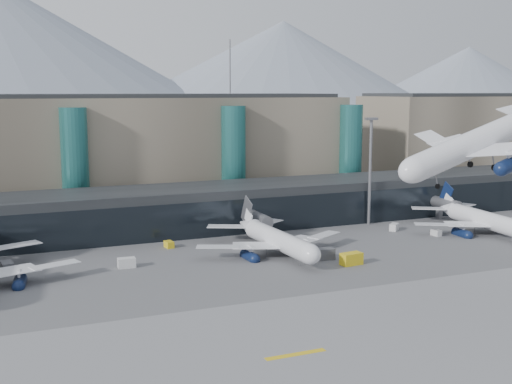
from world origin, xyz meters
TOP-DOWN VIEW (x-y plane):
  - ground at (0.00, 0.00)m, footprint 900.00×900.00m
  - runway_strip at (0.00, -15.00)m, footprint 400.00×40.00m
  - runway_markings at (-0.00, -15.00)m, footprint 128.00×1.00m
  - concourse at (-0.02, 57.73)m, footprint 170.00×27.00m
  - terminal_main at (-25.00, 90.00)m, footprint 130.00×30.00m
  - terminal_east at (95.00, 90.00)m, footprint 70.00×30.00m
  - teal_towers at (-14.99, 74.01)m, footprint 116.40×19.40m
  - mountain_ridge at (15.97, 380.00)m, footprint 910.00×400.00m
  - lightmast_mid at (30.00, 48.00)m, footprint 3.00×1.20m
  - hero_jet at (13.48, -9.00)m, footprint 32.30×32.54m
  - jet_parked_mid at (-2.47, 32.36)m, footprint 33.54×32.83m
  - jet_parked_right at (48.89, 32.23)m, footprint 34.30×33.53m
  - veh_a at (-31.46, 31.84)m, footprint 3.25×1.93m
  - veh_b at (-20.50, 43.50)m, footprint 1.77×2.53m
  - veh_c at (4.59, 23.32)m, footprint 4.09×2.56m
  - veh_d at (31.66, 39.81)m, footprint 3.10×2.96m
  - veh_f at (-51.68, 36.25)m, footprint 2.44×3.91m
  - veh_g at (37.18, 31.68)m, footprint 1.57×2.44m
  - veh_h at (7.40, 18.00)m, footprint 4.26×2.60m

SIDE VIEW (x-z plane):
  - ground at x=0.00m, z-range 0.00..0.00m
  - runway_strip at x=0.00m, z-range 0.00..0.04m
  - runway_markings at x=0.00m, z-range 0.04..0.06m
  - veh_b at x=-20.50m, z-range 0.00..1.35m
  - veh_g at x=37.18m, z-range 0.00..1.35m
  - veh_d at x=31.66m, z-range 0.00..1.60m
  - veh_a at x=-31.46m, z-range 0.00..1.78m
  - veh_f at x=-51.68m, z-range 0.00..2.05m
  - veh_c at x=4.59m, z-range 0.00..2.13m
  - veh_h at x=7.40m, z-range 0.00..2.23m
  - jet_parked_mid at x=-2.47m, z-range -1.32..9.50m
  - jet_parked_right at x=48.89m, z-range -1.35..9.71m
  - concourse at x=-0.02m, z-range -0.03..9.97m
  - teal_towers at x=-14.99m, z-range -8.99..37.01m
  - lightmast_mid at x=30.00m, z-range 1.62..27.22m
  - terminal_main at x=-25.00m, z-range -0.06..30.94m
  - terminal_east at x=95.00m, z-range -0.06..30.94m
  - hero_jet at x=13.48m, z-range 20.64..31.18m
  - mountain_ridge at x=15.97m, z-range -9.26..100.74m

